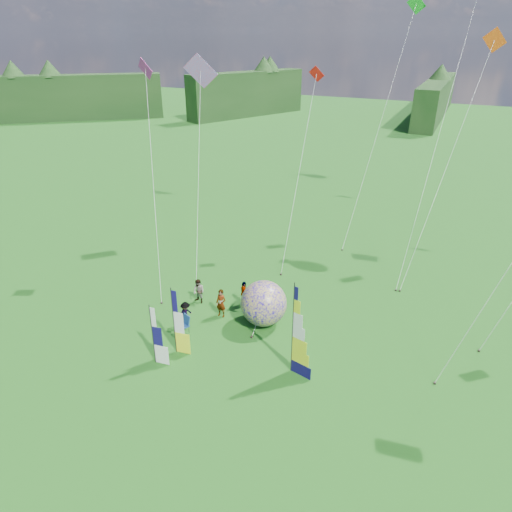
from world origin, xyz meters
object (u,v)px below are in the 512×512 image
at_px(feather_banner_main, 293,330).
at_px(kite_whale, 444,112).
at_px(side_banner_left, 174,322).
at_px(spectator_a, 221,303).
at_px(side_banner_far, 153,335).
at_px(bol_inflatable, 264,303).
at_px(spectator_c, 186,314).
at_px(spectator_d, 244,294).
at_px(camp_chair, 183,325).
at_px(spectator_b, 199,291).

relative_size(feather_banner_main, kite_whale, 0.23).
distance_m(side_banner_left, spectator_a, 4.28).
xyz_separation_m(side_banner_far, kite_whale, (11.02, 19.74, 9.10)).
bearing_deg(bol_inflatable, kite_whale, 62.43).
distance_m(bol_inflatable, spectator_c, 4.68).
bearing_deg(spectator_d, spectator_a, 113.59).
bearing_deg(spectator_c, bol_inflatable, -59.33).
bearing_deg(side_banner_far, spectator_c, 89.55).
height_order(camp_chair, kite_whale, kite_whale).
relative_size(spectator_b, camp_chair, 1.49).
relative_size(spectator_a, spectator_d, 1.08).
height_order(spectator_b, kite_whale, kite_whale).
xyz_separation_m(feather_banner_main, spectator_b, (-7.79, 3.69, -1.70)).
distance_m(spectator_d, camp_chair, 4.62).
distance_m(spectator_c, spectator_d, 4.06).
bearing_deg(feather_banner_main, spectator_b, 168.84).
height_order(spectator_a, camp_chair, spectator_a).
bearing_deg(feather_banner_main, side_banner_left, -154.99).
bearing_deg(side_banner_far, side_banner_left, 60.83).
relative_size(feather_banner_main, side_banner_left, 1.29).
height_order(spectator_a, spectator_c, spectator_a).
distance_m(side_banner_left, spectator_d, 6.08).
distance_m(side_banner_far, kite_whale, 24.37).
xyz_separation_m(side_banner_left, bol_inflatable, (3.22, 4.54, -0.58)).
bearing_deg(bol_inflatable, side_banner_far, -122.88).
xyz_separation_m(feather_banner_main, bol_inflatable, (-3.06, 3.33, -1.15)).
relative_size(side_banner_far, spectator_a, 1.88).
bearing_deg(spectator_d, spectator_b, 64.91).
bearing_deg(side_banner_left, bol_inflatable, 47.53).
bearing_deg(side_banner_left, camp_chair, 103.54).
bearing_deg(spectator_d, side_banner_left, 123.83).
height_order(spectator_d, kite_whale, kite_whale).
height_order(spectator_c, kite_whale, kite_whale).
height_order(side_banner_far, spectator_b, side_banner_far).
relative_size(side_banner_far, spectator_b, 2.08).
height_order(bol_inflatable, spectator_c, bol_inflatable).
bearing_deg(feather_banner_main, kite_whale, 90.41).
xyz_separation_m(bol_inflatable, spectator_b, (-4.73, 0.35, -0.55)).
xyz_separation_m(side_banner_far, bol_inflatable, (3.72, 5.75, -0.35)).
bearing_deg(spectator_a, side_banner_left, -94.61).
relative_size(spectator_b, kite_whale, 0.08).
bearing_deg(spectator_c, feather_banner_main, -96.18).
bearing_deg(bol_inflatable, spectator_a, -171.02).
height_order(feather_banner_main, bol_inflatable, feather_banner_main).
relative_size(side_banner_far, camp_chair, 3.11).
height_order(side_banner_far, kite_whale, kite_whale).
bearing_deg(side_banner_far, spectator_a, 71.99).
xyz_separation_m(spectator_a, camp_chair, (-1.18, -2.48, -0.37)).
height_order(bol_inflatable, camp_chair, bol_inflatable).
xyz_separation_m(side_banner_far, spectator_a, (1.06, 5.33, -0.81)).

